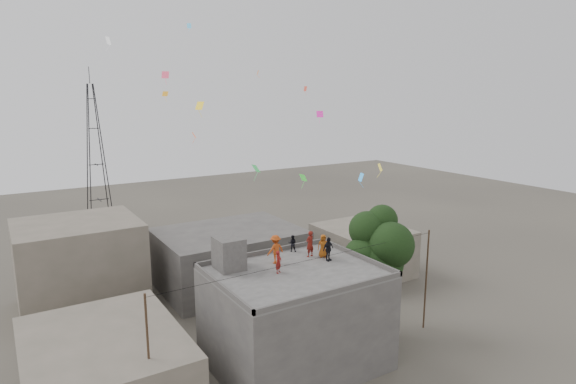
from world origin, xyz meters
The scene contains 18 objects.
ground centered at (0.00, 0.00, 0.00)m, with size 140.00×140.00×0.00m, color #433F37.
main_building centered at (0.00, 0.00, 3.05)m, with size 10.00×8.00×6.10m.
parapet centered at (0.00, 0.00, 6.25)m, with size 10.00×8.00×0.30m.
stair_head_box centered at (-3.20, 2.60, 7.10)m, with size 1.60×1.80×2.00m, color #474442.
neighbor_west centered at (-11.00, 2.00, 2.00)m, with size 8.00×10.00×4.00m, color #665F51.
neighbor_north centered at (2.00, 14.00, 2.50)m, with size 12.00×9.00×5.00m, color #474442.
neighbor_northwest centered at (-10.00, 16.00, 3.50)m, with size 9.00×8.00×7.00m, color #665F51.
neighbor_east centered at (14.00, 10.00, 2.20)m, with size 7.00×8.00×4.40m, color #665F51.
tree centered at (7.37, 0.60, 6.10)m, with size 4.90×4.60×9.10m.
utility_line centered at (0.50, -1.25, 3.83)m, with size 20.12×0.62×7.40m.
transmission_tower centered at (-4.00, 40.00, 9.07)m, with size 2.97×2.97×20.01m.
person_red_adult centered at (2.34, 1.86, 6.99)m, with size 0.65×0.42×1.77m, color maroon.
person_orange_child centered at (3.03, 1.31, 6.87)m, with size 0.76×0.49×1.55m, color #A24D12.
person_dark_child centered at (1.93, 3.38, 6.68)m, with size 0.57×0.44×1.16m, color black.
person_dark_adult centered at (2.90, 0.55, 6.89)m, with size 0.92×0.38×1.57m, color black.
person_orange_adult centered at (-0.24, 1.96, 7.03)m, with size 1.20×0.69×1.86m, color #AD4113.
person_red_child centered at (-0.96, 0.38, 6.79)m, with size 0.50×0.33×1.38m, color maroon.
kites centered at (0.73, 5.23, 14.99)m, with size 16.50×15.61×11.22m.
Camera 1 is at (-15.00, -23.37, 16.71)m, focal length 30.00 mm.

